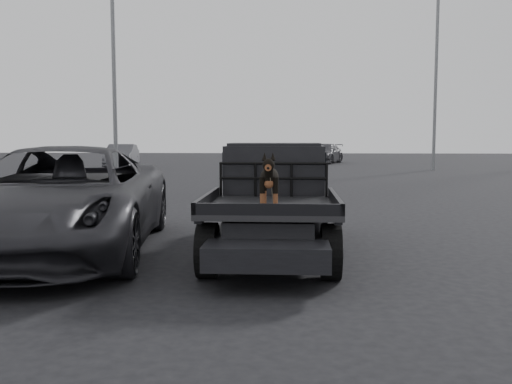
# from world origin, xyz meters

# --- Properties ---
(ground) EXTENTS (120.00, 120.00, 0.00)m
(ground) POSITION_xyz_m (0.00, 0.00, 0.00)
(ground) COLOR black
(ground) RESTS_ON ground
(flatbed_ute) EXTENTS (2.00, 5.40, 0.92)m
(flatbed_ute) POSITION_xyz_m (0.21, 1.53, 0.46)
(flatbed_ute) COLOR black
(flatbed_ute) RESTS_ON ground
(ute_cab) EXTENTS (1.72, 1.30, 0.88)m
(ute_cab) POSITION_xyz_m (0.21, 2.48, 1.36)
(ute_cab) COLOR black
(ute_cab) RESTS_ON flatbed_ute
(headache_rack) EXTENTS (1.80, 0.08, 0.55)m
(headache_rack) POSITION_xyz_m (0.21, 1.73, 1.20)
(headache_rack) COLOR black
(headache_rack) RESTS_ON flatbed_ute
(dog) EXTENTS (0.32, 0.60, 0.74)m
(dog) POSITION_xyz_m (0.21, 0.10, 1.29)
(dog) COLOR black
(dog) RESTS_ON flatbed_ute
(parked_suv) EXTENTS (3.71, 6.65, 1.76)m
(parked_suv) POSITION_xyz_m (-3.24, 1.33, 0.88)
(parked_suv) COLOR #29282D
(parked_suv) RESTS_ON ground
(distant_car_a) EXTENTS (2.13, 4.63, 1.47)m
(distant_car_a) POSITION_xyz_m (-9.87, 26.62, 0.74)
(distant_car_a) COLOR #515156
(distant_car_a) RESTS_ON ground
(distant_car_b) EXTENTS (3.38, 5.26, 1.42)m
(distant_car_b) POSITION_xyz_m (2.89, 34.11, 0.71)
(distant_car_b) COLOR #49494E
(distant_car_b) RESTS_ON ground
(floodlight_mid) EXTENTS (1.08, 0.28, 13.63)m
(floodlight_mid) POSITION_xyz_m (8.69, 25.71, 7.41)
(floodlight_mid) COLOR slate
(floodlight_mid) RESTS_ON ground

